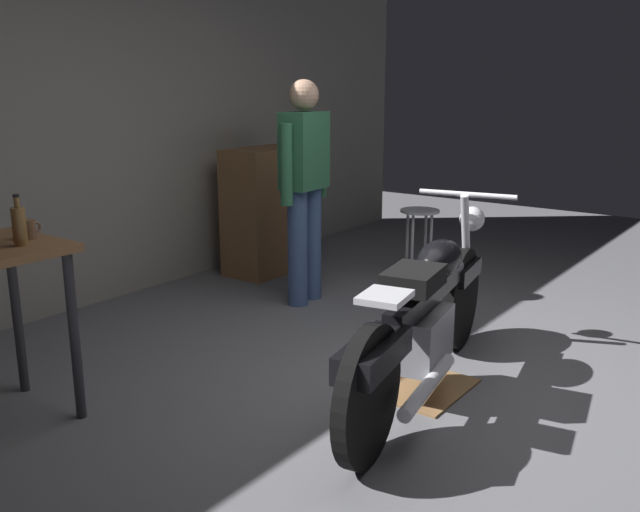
% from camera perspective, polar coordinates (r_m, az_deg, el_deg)
% --- Properties ---
extents(ground_plane, '(12.00, 12.00, 0.00)m').
position_cam_1_polar(ground_plane, '(3.89, 8.65, -10.78)').
color(ground_plane, slate).
extents(back_wall, '(8.00, 0.12, 3.10)m').
position_cam_1_polar(back_wall, '(5.43, -18.36, 12.60)').
color(back_wall, gray).
rests_on(back_wall, ground_plane).
extents(motorcycle, '(2.17, 0.75, 1.00)m').
position_cam_1_polar(motorcycle, '(3.66, 8.84, -4.83)').
color(motorcycle, black).
rests_on(motorcycle, ground_plane).
extents(person_standing, '(0.57, 0.26, 1.67)m').
position_cam_1_polar(person_standing, '(5.09, -1.32, 6.18)').
color(person_standing, '#445F93').
rests_on(person_standing, ground_plane).
extents(shop_stool, '(0.32, 0.32, 0.64)m').
position_cam_1_polar(shop_stool, '(5.66, 8.32, 2.45)').
color(shop_stool, '#B2B2B7').
rests_on(shop_stool, ground_plane).
extents(wooden_dresser, '(0.80, 0.47, 1.10)m').
position_cam_1_polar(wooden_dresser, '(6.07, -4.33, 3.84)').
color(wooden_dresser, brown).
rests_on(wooden_dresser, ground_plane).
extents(drip_tray, '(0.56, 0.40, 0.01)m').
position_cam_1_polar(drip_tray, '(3.86, 8.90, -10.89)').
color(drip_tray, olive).
rests_on(drip_tray, ground_plane).
extents(mug_brown_stoneware, '(0.11, 0.07, 0.09)m').
position_cam_1_polar(mug_brown_stoneware, '(3.60, -23.23, 2.07)').
color(mug_brown_stoneware, brown).
rests_on(mug_brown_stoneware, workbench).
extents(bottle, '(0.06, 0.06, 0.24)m').
position_cam_1_polar(bottle, '(3.46, -23.88, 2.38)').
color(bottle, olive).
rests_on(bottle, workbench).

